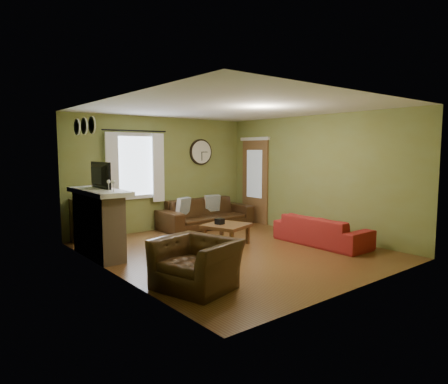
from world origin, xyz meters
TOP-DOWN VIEW (x-y plane):
  - floor at (0.00, 0.00)m, footprint 4.60×5.20m
  - ceiling at (0.00, 0.00)m, footprint 4.60×5.20m
  - wall_left at (-2.30, 0.00)m, footprint 0.00×5.20m
  - wall_right at (2.30, 0.00)m, footprint 0.00×5.20m
  - wall_back at (0.00, 2.60)m, footprint 4.60×0.00m
  - wall_front at (0.00, -2.60)m, footprint 4.60×0.00m
  - fireplace at (-2.10, 1.15)m, footprint 0.40×1.40m
  - firebox at (-1.91, 1.15)m, footprint 0.04×0.60m
  - mantel at (-2.07, 1.15)m, footprint 0.58×1.60m
  - tv at (-2.05, 1.30)m, footprint 0.08×0.60m
  - tv_screen at (-1.97, 1.30)m, footprint 0.02×0.62m
  - medallion_left at (-2.28, 0.80)m, footprint 0.28×0.28m
  - medallion_mid at (-2.28, 1.15)m, footprint 0.28×0.28m
  - medallion_right at (-2.28, 1.50)m, footprint 0.28×0.28m
  - window_pane at (-0.70, 2.58)m, footprint 1.00×0.02m
  - curtain_rod at (-0.70, 2.48)m, footprint 0.03×0.03m
  - curtain_left at (-1.25, 2.48)m, footprint 0.28×0.04m
  - curtain_right at (-0.15, 2.48)m, footprint 0.28×0.04m
  - wall_clock at (1.10, 2.55)m, footprint 0.64×0.06m
  - door at (2.27, 1.85)m, footprint 0.05×0.90m
  - bookshelf at (-1.77, 2.42)m, footprint 0.74×0.32m
  - book at (-1.87, 2.59)m, footprint 0.28×0.29m
  - sofa_brown at (0.94, 2.13)m, footprint 2.32×0.91m
  - pillow_left at (1.20, 2.24)m, footprint 0.41×0.18m
  - pillow_right at (0.35, 2.23)m, footprint 0.41×0.24m
  - sofa_red at (1.67, -0.72)m, footprint 0.75×1.91m
  - armchair at (-1.68, -1.23)m, footprint 1.15×1.24m
  - coffee_table at (0.18, 0.42)m, footprint 0.98×0.98m
  - tissue_box at (0.07, 0.50)m, footprint 0.17×0.17m
  - wine_glass_a at (-2.05, 0.56)m, footprint 0.07×0.07m
  - wine_glass_b at (-2.05, 0.76)m, footprint 0.06×0.06m

SIDE VIEW (x-z plane):
  - floor at x=0.00m, z-range 0.00..0.00m
  - coffee_table at x=0.18m, z-range 0.00..0.41m
  - sofa_red at x=1.67m, z-range 0.00..0.56m
  - firebox at x=-1.91m, z-range 0.02..0.57m
  - armchair at x=-1.68m, z-range 0.00..0.67m
  - sofa_brown at x=0.94m, z-range 0.00..0.68m
  - tissue_box at x=0.07m, z-range 0.34..0.46m
  - bookshelf at x=-1.77m, z-range 0.00..0.88m
  - fireplace at x=-2.10m, z-range 0.00..1.10m
  - pillow_left at x=1.20m, z-range 0.35..0.75m
  - pillow_right at x=0.35m, z-range 0.35..0.75m
  - book at x=-1.87m, z-range 0.95..0.97m
  - door at x=2.27m, z-range 0.00..2.10m
  - mantel at x=-2.07m, z-range 1.10..1.18m
  - wine_glass_b at x=-2.05m, z-range 1.18..1.36m
  - wine_glass_a at x=-2.05m, z-range 1.18..1.37m
  - wall_left at x=-2.30m, z-range 0.00..2.60m
  - wall_right at x=2.30m, z-range 0.00..2.60m
  - wall_back at x=0.00m, z-range 0.00..2.60m
  - wall_front at x=0.00m, z-range 0.00..2.60m
  - tv at x=-2.05m, z-range 1.18..1.53m
  - tv_screen at x=-1.97m, z-range 1.23..1.59m
  - curtain_left at x=-1.25m, z-range 0.67..2.23m
  - curtain_right at x=-0.15m, z-range 0.67..2.23m
  - window_pane at x=-0.70m, z-range 0.85..2.15m
  - wall_clock at x=1.10m, z-range 1.48..2.12m
  - medallion_left at x=-2.28m, z-range 2.24..2.26m
  - medallion_mid at x=-2.28m, z-range 2.24..2.26m
  - medallion_right at x=-2.28m, z-range 2.24..2.26m
  - curtain_rod at x=-0.70m, z-range 1.52..3.02m
  - ceiling at x=0.00m, z-range 2.60..2.60m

